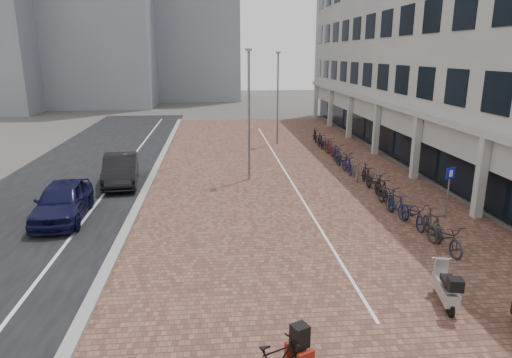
# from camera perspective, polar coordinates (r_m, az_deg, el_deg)

# --- Properties ---
(ground) EXTENTS (140.00, 140.00, 0.00)m
(ground) POSITION_cam_1_polar(r_m,az_deg,el_deg) (14.16, 2.28, -11.62)
(ground) COLOR #474442
(ground) RESTS_ON ground
(plaza_brick) EXTENTS (14.50, 42.00, 0.04)m
(plaza_brick) POSITION_cam_1_polar(r_m,az_deg,el_deg) (25.59, 3.22, 0.91)
(plaza_brick) COLOR brown
(plaza_brick) RESTS_ON ground
(street_asphalt) EXTENTS (8.00, 50.00, 0.03)m
(street_asphalt) POSITION_cam_1_polar(r_m,az_deg,el_deg) (26.35, -21.17, 0.28)
(street_asphalt) COLOR black
(street_asphalt) RESTS_ON ground
(curb) EXTENTS (0.35, 42.00, 0.14)m
(curb) POSITION_cam_1_polar(r_m,az_deg,el_deg) (25.53, -12.74, 0.65)
(curb) COLOR gray
(curb) RESTS_ON ground
(lane_line) EXTENTS (0.12, 44.00, 0.00)m
(lane_line) POSITION_cam_1_polar(r_m,az_deg,el_deg) (25.87, -16.91, 0.44)
(lane_line) COLOR white
(lane_line) RESTS_ON street_asphalt
(parking_line) EXTENTS (0.10, 30.00, 0.00)m
(parking_line) POSITION_cam_1_polar(r_m,az_deg,el_deg) (25.62, 3.67, 0.98)
(parking_line) COLOR white
(parking_line) RESTS_ON plaza_brick
(office_building) EXTENTS (8.40, 40.00, 15.00)m
(office_building) POSITION_cam_1_polar(r_m,az_deg,el_deg) (32.11, 23.11, 17.90)
(office_building) COLOR #ADADA8
(office_building) RESTS_ON ground
(car_navy) EXTENTS (2.09, 4.60, 1.53)m
(car_navy) POSITION_cam_1_polar(r_m,az_deg,el_deg) (19.71, -23.12, -2.55)
(car_navy) COLOR black
(car_navy) RESTS_ON ground
(car_dark) EXTENTS (2.17, 4.75, 1.51)m
(car_dark) POSITION_cam_1_polar(r_m,az_deg,el_deg) (24.03, -16.62, 1.14)
(car_dark) COLOR black
(car_dark) RESTS_ON ground
(scooter_front) EXTENTS (0.83, 1.69, 1.11)m
(scooter_front) POSITION_cam_1_polar(r_m,az_deg,el_deg) (13.23, 22.74, -12.28)
(scooter_front) COLOR #ABAAB0
(scooter_front) RESTS_ON ground
(parking_sign) EXTENTS (0.43, 0.18, 2.13)m
(parking_sign) POSITION_cam_1_polar(r_m,az_deg,el_deg) (19.53, 23.08, -0.77)
(parking_sign) COLOR slate
(parking_sign) RESTS_ON ground
(lamp_near) EXTENTS (0.12, 0.12, 6.61)m
(lamp_near) POSITION_cam_1_polar(r_m,az_deg,el_deg) (23.33, -0.90, 7.76)
(lamp_near) COLOR slate
(lamp_near) RESTS_ON ground
(lamp_far) EXTENTS (0.12, 0.12, 6.50)m
(lamp_far) POSITION_cam_1_polar(r_m,az_deg,el_deg) (33.01, 2.72, 9.93)
(lamp_far) COLOR slate
(lamp_far) RESTS_ON ground
(bike_row) EXTENTS (1.19, 21.46, 1.05)m
(bike_row) POSITION_cam_1_polar(r_m,az_deg,el_deg) (25.03, 12.28, 1.45)
(bike_row) COLOR #222227
(bike_row) RESTS_ON ground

